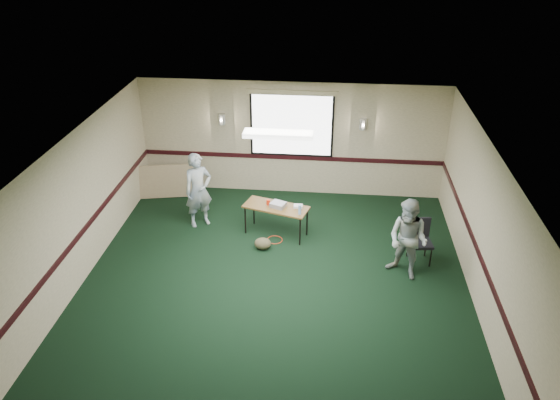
# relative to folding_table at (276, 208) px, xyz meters

# --- Properties ---
(ground) EXTENTS (8.00, 8.00, 0.00)m
(ground) POSITION_rel_folding_table_xyz_m (0.15, -2.02, -0.61)
(ground) COLOR black
(ground) RESTS_ON ground
(room_shell) EXTENTS (8.00, 8.02, 8.00)m
(room_shell) POSITION_rel_folding_table_xyz_m (0.15, 0.11, 0.97)
(room_shell) COLOR tan
(room_shell) RESTS_ON ground
(folding_table) EXTENTS (1.42, 0.88, 0.66)m
(folding_table) POSITION_rel_folding_table_xyz_m (0.00, 0.00, 0.00)
(folding_table) COLOR #513617
(folding_table) RESTS_ON ground
(projector) EXTENTS (0.36, 0.33, 0.10)m
(projector) POSITION_rel_folding_table_xyz_m (0.04, -0.01, 0.10)
(projector) COLOR gray
(projector) RESTS_ON folding_table
(game_console) EXTENTS (0.18, 0.15, 0.04)m
(game_console) POSITION_rel_folding_table_xyz_m (0.45, 0.01, 0.07)
(game_console) COLOR silver
(game_console) RESTS_ON folding_table
(red_cup) EXTENTS (0.07, 0.07, 0.11)m
(red_cup) POSITION_rel_folding_table_xyz_m (-0.17, 0.06, 0.10)
(red_cup) COLOR red
(red_cup) RESTS_ON folding_table
(water_bottle) EXTENTS (0.06, 0.06, 0.21)m
(water_bottle) POSITION_rel_folding_table_xyz_m (0.50, -0.27, 0.15)
(water_bottle) COLOR #81A8D3
(water_bottle) RESTS_ON folding_table
(duffel_bag) EXTENTS (0.38, 0.32, 0.24)m
(duffel_bag) POSITION_rel_folding_table_xyz_m (-0.21, -0.59, -0.49)
(duffel_bag) COLOR #474228
(duffel_bag) RESTS_ON ground
(cable_coil) EXTENTS (0.37, 0.37, 0.02)m
(cable_coil) POSITION_rel_folding_table_xyz_m (-0.00, -0.25, -0.60)
(cable_coil) COLOR #C03918
(cable_coil) RESTS_ON ground
(folded_table) EXTENTS (1.53, 0.54, 0.77)m
(folded_table) POSITION_rel_folding_table_xyz_m (-2.85, 1.43, -0.22)
(folded_table) COLOR #A38264
(folded_table) RESTS_ON ground
(conference_chair) EXTENTS (0.47, 0.49, 0.86)m
(conference_chair) POSITION_rel_folding_table_xyz_m (2.84, -0.64, -0.11)
(conference_chair) COLOR black
(conference_chair) RESTS_ON ground
(person_left) EXTENTS (0.71, 0.66, 1.64)m
(person_left) POSITION_rel_folding_table_xyz_m (-1.67, 0.25, 0.21)
(person_left) COLOR #3D5887
(person_left) RESTS_ON ground
(person_right) EXTENTS (0.96, 0.92, 1.56)m
(person_right) POSITION_rel_folding_table_xyz_m (2.52, -1.21, 0.17)
(person_right) COLOR #7FA6C6
(person_right) RESTS_ON ground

